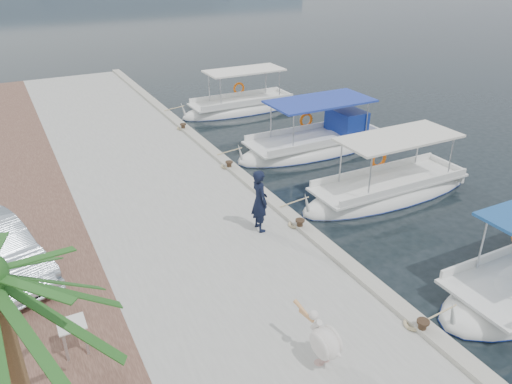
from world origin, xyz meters
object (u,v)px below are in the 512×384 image
Objects in this scene: fishing_caique_e at (242,109)px; fisherman at (260,201)px; pelican at (324,341)px; fishing_caique_d at (316,146)px; fishing_caique_c at (388,192)px.

fishing_caique_e is 3.63× the size of fisherman.
pelican is at bearing 167.88° from fisherman.
pelican is (-7.18, -10.94, 0.86)m from fishing_caique_d.
fisherman reaches higher than fishing_caique_c.
fishing_caique_d is 8.23m from fisherman.
fishing_caique_c is 5.24× the size of pelican.
fishing_caique_e reaches higher than pelican.
fishing_caique_c and fishing_caique_e have the same top height.
fishing_caique_e is (-0.38, 6.66, -0.06)m from fishing_caique_d.
pelican is 5.45m from fisherman.
fishing_caique_c is 0.97× the size of fishing_caique_d.
fishing_caique_c reaches higher than pelican.
fishing_caique_d and fishing_caique_e have the same top height.
fishing_caique_d reaches higher than pelican.
fishing_caique_d is at bearing -86.75° from fishing_caique_e.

